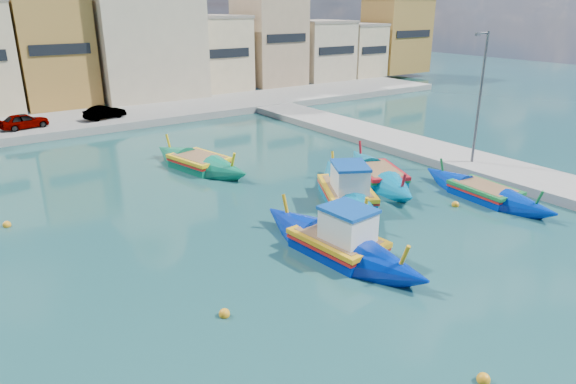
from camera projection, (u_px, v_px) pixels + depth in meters
name	position (u px, v px, depth m)	size (l,w,h in m)	color
ground	(294.00, 307.00, 16.88)	(160.00, 160.00, 0.00)	#164442
east_quay	(576.00, 192.00, 26.52)	(4.00, 70.00, 0.50)	gray
north_quay	(62.00, 124.00, 41.34)	(80.00, 8.00, 0.60)	gray
north_townhouses	(110.00, 53.00, 48.99)	(83.20, 7.87, 10.19)	#CDB88E
church_block	(138.00, 15.00, 50.10)	(10.00, 10.00, 19.10)	#BEAE8E
quay_street_lamp	(479.00, 98.00, 29.42)	(1.18, 0.16, 8.00)	#595B60
luzzu_turquoise_cabin	(347.00, 194.00, 25.87)	(6.72, 9.90, 3.24)	#006EA0
luzzu_blue_cabin	(338.00, 244.00, 20.40)	(3.02, 9.20, 3.20)	#0022A3
luzzu_cyan_mid	(379.00, 176.00, 28.82)	(5.45, 9.07, 2.65)	#0072A1
luzzu_green	(199.00, 164.00, 31.03)	(4.01, 9.01, 2.75)	#0B7654
luzzu_blue_south	(484.00, 194.00, 26.28)	(2.51, 8.43, 2.40)	#0029A8
mooring_buoys	(264.00, 235.00, 22.01)	(18.85, 21.91, 0.36)	orange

